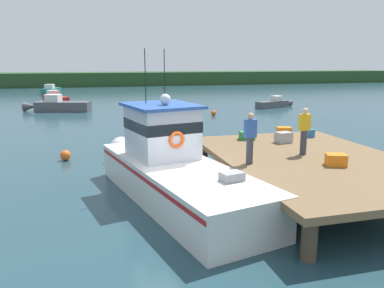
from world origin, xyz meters
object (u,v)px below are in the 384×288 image
crate_single_far (247,135)px  mooring_buoy_channel_marker (214,113)px  deckhand_further_back (304,130)px  moored_boat_mid_harbor (55,99)px  moored_boat_far_left (274,103)px  moored_boat_far_right (51,91)px  moored_boat_near_channel (58,106)px  deckhand_by_the_boat (250,137)px  mooring_buoy_outer (65,155)px  crate_stack_near_edge (284,137)px  bait_bucket (311,133)px  main_fishing_boat (170,167)px  crate_stack_mid_dock (284,132)px  crate_single_by_cleat (336,160)px

crate_single_far → mooring_buoy_channel_marker: size_ratio=1.41×
mooring_buoy_channel_marker → deckhand_further_back: bearing=-98.6°
moored_boat_mid_harbor → mooring_buoy_channel_marker: 19.13m
moored_boat_far_left → crate_single_far: bearing=-119.9°
deckhand_further_back → moored_boat_mid_harbor: size_ratio=0.31×
moored_boat_far_left → moored_boat_far_right: bearing=135.8°
deckhand_further_back → moored_boat_near_channel: (-9.78, 24.50, -1.54)m
moored_boat_far_left → mooring_buoy_channel_marker: size_ratio=10.20×
crate_single_far → moored_boat_far_left: 22.29m
deckhand_by_the_boat → mooring_buoy_outer: deckhand_by_the_boat is taller
crate_stack_near_edge → bait_bucket: 1.82m
deckhand_further_back → mooring_buoy_channel_marker: bearing=81.4°
main_fishing_boat → deckhand_by_the_boat: size_ratio=6.11×
crate_stack_mid_dock → moored_boat_mid_harbor: size_ratio=0.11×
moored_boat_near_channel → mooring_buoy_channel_marker: (12.55, -6.20, -0.30)m
crate_stack_near_edge → moored_boat_far_right: size_ratio=0.11×
crate_stack_near_edge → mooring_buoy_outer: crate_stack_near_edge is taller
moored_boat_far_left → moored_boat_near_channel: bearing=173.5°
deckhand_by_the_boat → moored_boat_near_channel: deckhand_by_the_boat is taller
main_fishing_boat → moored_boat_far_left: 26.50m
crate_single_far → moored_boat_near_channel: bearing=112.5°
deckhand_further_back → moored_boat_far_left: deckhand_further_back is taller
deckhand_further_back → moored_boat_far_right: (-12.08, 43.99, -1.59)m
main_fishing_boat → mooring_buoy_outer: size_ratio=21.21×
main_fishing_boat → crate_single_far: size_ratio=16.60×
crate_single_far → mooring_buoy_channel_marker: (3.62, 15.37, -1.16)m
crate_stack_near_edge → moored_boat_far_left: 22.58m
deckhand_further_back → moored_boat_far_right: bearing=105.4°
main_fishing_boat → crate_single_by_cleat: (4.87, -1.90, 0.38)m
moored_boat_near_channel → moored_boat_mid_harbor: bearing=96.9°
deckhand_by_the_boat → deckhand_further_back: same height
crate_stack_near_edge → crate_stack_mid_dock: crate_stack_near_edge is taller
crate_stack_near_edge → deckhand_further_back: 2.12m
bait_bucket → moored_boat_far_left: bearing=67.1°
crate_single_far → mooring_buoy_outer: (-7.42, 3.19, -1.14)m
moored_boat_far_right → moored_boat_mid_harbor: moored_boat_far_right is taller
bait_bucket → crate_stack_mid_dock: bearing=156.1°
moored_boat_near_channel → crate_stack_near_edge: bearing=-65.8°
bait_bucket → deckhand_further_back: 3.42m
main_fishing_boat → moored_boat_mid_harbor: 32.16m
main_fishing_boat → crate_stack_near_edge: 5.26m
crate_single_far → moored_boat_near_channel: (-8.93, 21.57, -0.86)m
crate_stack_mid_dock → deckhand_by_the_boat: bearing=-130.6°
crate_stack_mid_dock → deckhand_by_the_boat: 5.04m
moored_boat_near_channel → mooring_buoy_outer: bearing=-85.3°
crate_single_by_cleat → mooring_buoy_outer: (-8.49, 7.69, -1.15)m
deckhand_by_the_boat → moored_boat_mid_harbor: size_ratio=0.31×
mooring_buoy_channel_marker → crate_stack_mid_dock: bearing=-96.8°
crate_stack_near_edge → deckhand_further_back: size_ratio=0.37×
crate_stack_near_edge → crate_stack_mid_dock: bearing=61.3°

